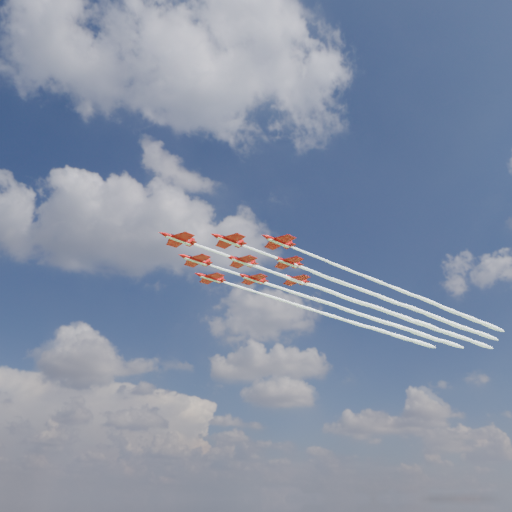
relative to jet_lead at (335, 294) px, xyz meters
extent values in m
cylinder|color=#BB0B0A|center=(-50.05, -32.12, 0.00)|extent=(7.15, 5.12, 1.07)
cone|color=#BB0B0A|center=(-54.16, -34.75, 0.00)|extent=(2.22, 1.96, 1.07)
cone|color=#BB0B0A|center=(-46.19, -29.64, 0.00)|extent=(1.76, 1.61, 0.98)
ellipsoid|color=black|center=(-51.69, -33.17, 0.44)|extent=(2.19, 1.84, 0.70)
cube|color=#BB0B0A|center=(-49.64, -31.85, -0.05)|extent=(7.48, 9.24, 0.14)
cube|color=#BB0B0A|center=(-46.76, -30.01, 0.00)|extent=(3.05, 3.69, 0.12)
cube|color=#BB0B0A|center=(-46.60, -29.90, 0.88)|extent=(1.39, 0.96, 1.76)
cube|color=silver|center=(-50.05, -32.12, -0.49)|extent=(6.63, 4.69, 0.12)
cylinder|color=#BB0B0A|center=(-37.15, -32.99, 0.00)|extent=(7.15, 5.12, 1.07)
cone|color=#BB0B0A|center=(-41.26, -35.63, 0.00)|extent=(2.22, 1.96, 1.07)
cone|color=#BB0B0A|center=(-33.29, -30.51, 0.00)|extent=(1.76, 1.61, 0.98)
ellipsoid|color=black|center=(-38.79, -34.04, 0.44)|extent=(2.19, 1.84, 0.70)
cube|color=#BB0B0A|center=(-36.74, -32.73, -0.05)|extent=(7.48, 9.24, 0.14)
cube|color=#BB0B0A|center=(-33.86, -30.88, 0.00)|extent=(3.05, 3.69, 0.12)
cube|color=#BB0B0A|center=(-33.70, -30.78, 0.88)|extent=(1.39, 0.96, 1.76)
cube|color=silver|center=(-37.15, -32.99, -0.49)|extent=(6.63, 4.69, 0.12)
cylinder|color=#BB0B0A|center=(-45.47, -20.02, 0.00)|extent=(7.15, 5.12, 1.07)
cone|color=#BB0B0A|center=(-49.58, -22.66, 0.00)|extent=(2.22, 1.96, 1.07)
cone|color=#BB0B0A|center=(-41.61, -17.55, 0.00)|extent=(1.76, 1.61, 0.98)
ellipsoid|color=black|center=(-47.11, -21.08, 0.44)|extent=(2.19, 1.84, 0.70)
cube|color=#BB0B0A|center=(-45.06, -19.76, -0.05)|extent=(7.48, 9.24, 0.14)
cube|color=#BB0B0A|center=(-42.18, -17.92, 0.00)|extent=(3.05, 3.69, 0.12)
cube|color=#BB0B0A|center=(-42.02, -17.81, 0.88)|extent=(1.39, 0.96, 1.76)
cube|color=silver|center=(-45.47, -20.02, -0.49)|extent=(6.63, 4.69, 0.12)
cylinder|color=#BB0B0A|center=(-24.25, -33.87, 0.00)|extent=(7.15, 5.12, 1.07)
cone|color=#BB0B0A|center=(-28.36, -36.50, 0.00)|extent=(2.22, 1.96, 1.07)
cone|color=#BB0B0A|center=(-20.39, -31.39, 0.00)|extent=(1.76, 1.61, 0.98)
ellipsoid|color=black|center=(-25.89, -34.92, 0.44)|extent=(2.19, 1.84, 0.70)
cube|color=#BB0B0A|center=(-23.84, -33.60, -0.05)|extent=(7.48, 9.24, 0.14)
cube|color=#BB0B0A|center=(-20.96, -31.76, 0.00)|extent=(3.05, 3.69, 0.12)
cube|color=#BB0B0A|center=(-20.80, -31.65, 0.88)|extent=(1.39, 0.96, 1.76)
cube|color=silver|center=(-24.25, -33.87, -0.49)|extent=(6.63, 4.69, 0.12)
cylinder|color=#BB0B0A|center=(-32.57, -20.90, 0.00)|extent=(7.15, 5.12, 1.07)
cone|color=#BB0B0A|center=(-36.68, -23.53, 0.00)|extent=(2.22, 1.96, 1.07)
cone|color=#BB0B0A|center=(-28.71, -18.42, 0.00)|extent=(1.76, 1.61, 0.98)
ellipsoid|color=black|center=(-34.21, -21.95, 0.44)|extent=(2.19, 1.84, 0.70)
cube|color=#BB0B0A|center=(-32.16, -20.64, -0.05)|extent=(7.48, 9.24, 0.14)
cube|color=#BB0B0A|center=(-29.28, -18.79, 0.00)|extent=(3.05, 3.69, 0.12)
cube|color=#BB0B0A|center=(-29.12, -18.69, 0.88)|extent=(1.39, 0.96, 1.76)
cube|color=silver|center=(-32.57, -20.90, -0.49)|extent=(6.63, 4.69, 0.12)
cylinder|color=#BB0B0A|center=(-40.89, -7.93, 0.00)|extent=(7.15, 5.12, 1.07)
cone|color=#BB0B0A|center=(-45.00, -10.57, 0.00)|extent=(2.22, 1.96, 1.07)
cone|color=#BB0B0A|center=(-37.03, -5.46, 0.00)|extent=(1.76, 1.61, 0.98)
ellipsoid|color=black|center=(-42.53, -8.99, 0.44)|extent=(2.19, 1.84, 0.70)
cube|color=#BB0B0A|center=(-40.48, -7.67, -0.05)|extent=(7.48, 9.24, 0.14)
cube|color=#BB0B0A|center=(-37.61, -5.82, 0.00)|extent=(3.05, 3.69, 0.12)
cube|color=#BB0B0A|center=(-37.44, -5.72, 0.88)|extent=(1.39, 0.96, 1.76)
cube|color=silver|center=(-40.89, -7.93, -0.49)|extent=(6.63, 4.69, 0.12)
cylinder|color=#BB0B0A|center=(-19.67, -21.77, 0.00)|extent=(7.15, 5.12, 1.07)
cone|color=#BB0B0A|center=(-23.78, -24.41, 0.00)|extent=(2.22, 1.96, 1.07)
cone|color=#BB0B0A|center=(-15.81, -19.30, 0.00)|extent=(1.76, 1.61, 0.98)
ellipsoid|color=black|center=(-21.31, -22.83, 0.44)|extent=(2.19, 1.84, 0.70)
cube|color=#BB0B0A|center=(-19.26, -21.51, -0.05)|extent=(7.48, 9.24, 0.14)
cube|color=#BB0B0A|center=(-16.38, -19.67, 0.00)|extent=(3.05, 3.69, 0.12)
cube|color=#BB0B0A|center=(-16.22, -19.56, 0.88)|extent=(1.39, 0.96, 1.76)
cube|color=silver|center=(-19.67, -21.77, -0.49)|extent=(6.63, 4.69, 0.12)
cylinder|color=#BB0B0A|center=(-27.99, -8.81, 0.00)|extent=(7.15, 5.12, 1.07)
cone|color=#BB0B0A|center=(-32.10, -11.44, 0.00)|extent=(2.22, 1.96, 1.07)
cone|color=#BB0B0A|center=(-24.13, -6.33, 0.00)|extent=(1.76, 1.61, 0.98)
ellipsoid|color=black|center=(-29.63, -9.86, 0.44)|extent=(2.19, 1.84, 0.70)
cube|color=#BB0B0A|center=(-27.58, -8.54, -0.05)|extent=(7.48, 9.24, 0.14)
cube|color=#BB0B0A|center=(-24.70, -6.70, 0.00)|extent=(3.05, 3.69, 0.12)
cube|color=#BB0B0A|center=(-24.54, -6.59, 0.88)|extent=(1.39, 0.96, 1.76)
cube|color=silver|center=(-27.99, -8.81, -0.49)|extent=(6.63, 4.69, 0.12)
cylinder|color=#BB0B0A|center=(-15.09, -9.68, 0.00)|extent=(7.15, 5.12, 1.07)
cone|color=#BB0B0A|center=(-19.20, -12.32, 0.00)|extent=(2.22, 1.96, 1.07)
cone|color=#BB0B0A|center=(-11.23, -7.21, 0.00)|extent=(1.76, 1.61, 0.98)
ellipsoid|color=black|center=(-16.73, -10.74, 0.44)|extent=(2.19, 1.84, 0.70)
cube|color=#BB0B0A|center=(-14.68, -9.42, -0.05)|extent=(7.48, 9.24, 0.14)
cube|color=#BB0B0A|center=(-11.80, -7.57, 0.00)|extent=(3.05, 3.69, 0.12)
cube|color=#BB0B0A|center=(-11.64, -7.47, 0.88)|extent=(1.39, 0.96, 1.76)
cube|color=silver|center=(-15.09, -9.68, -0.49)|extent=(6.63, 4.69, 0.12)
camera|label=1|loc=(-43.98, -147.01, -60.13)|focal=35.00mm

